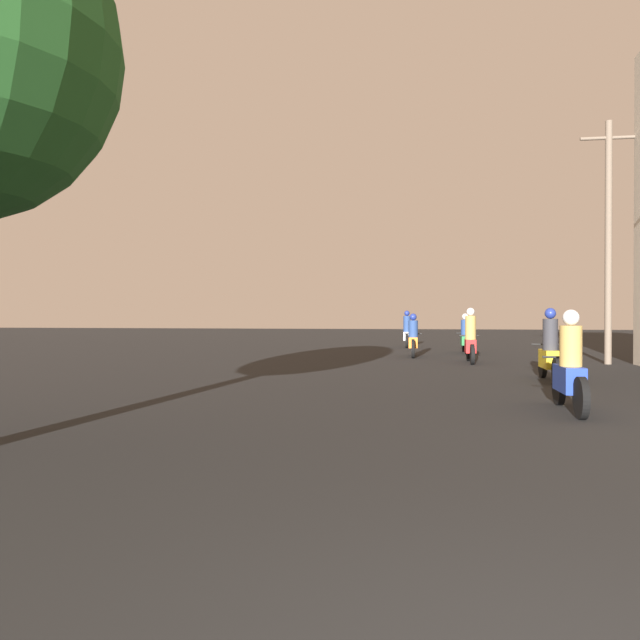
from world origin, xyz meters
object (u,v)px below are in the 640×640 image
(motorcycle_orange, at_px, (413,339))
(motorcycle_green, at_px, (465,337))
(motorcycle_yellow, at_px, (550,352))
(utility_pole_far, at_px, (608,237))
(motorcycle_silver, at_px, (407,333))
(motorcycle_red, at_px, (470,341))
(motorcycle_blue, at_px, (570,371))

(motorcycle_orange, relative_size, motorcycle_green, 0.96)
(motorcycle_yellow, relative_size, utility_pole_far, 0.29)
(utility_pole_far, bearing_deg, motorcycle_silver, 125.02)
(motorcycle_orange, bearing_deg, motorcycle_yellow, -77.01)
(motorcycle_red, xyz_separation_m, utility_pole_far, (3.95, 0.03, 3.06))
(motorcycle_green, xyz_separation_m, motorcycle_silver, (-2.24, 3.81, 0.05))
(motorcycle_yellow, bearing_deg, motorcycle_orange, 119.05)
(motorcycle_yellow, distance_m, motorcycle_silver, 14.02)
(motorcycle_red, height_order, motorcycle_orange, motorcycle_red)
(motorcycle_blue, xyz_separation_m, utility_pole_far, (3.27, 9.54, 3.12))
(motorcycle_yellow, relative_size, motorcycle_silver, 1.06)
(motorcycle_yellow, bearing_deg, motorcycle_red, 111.15)
(motorcycle_orange, bearing_deg, utility_pole_far, -31.40)
(motorcycle_blue, height_order, motorcycle_yellow, motorcycle_yellow)
(motorcycle_blue, height_order, motorcycle_red, motorcycle_red)
(motorcycle_green, bearing_deg, motorcycle_blue, -82.03)
(motorcycle_red, bearing_deg, utility_pole_far, -5.04)
(motorcycle_blue, xyz_separation_m, motorcycle_silver, (-2.72, 18.10, 0.04))
(motorcycle_silver, bearing_deg, motorcycle_green, -62.31)
(motorcycle_red, relative_size, motorcycle_orange, 1.03)
(motorcycle_green, bearing_deg, motorcycle_yellow, -77.60)
(motorcycle_yellow, relative_size, motorcycle_green, 1.00)
(motorcycle_green, relative_size, motorcycle_silver, 1.06)
(motorcycle_red, relative_size, motorcycle_silver, 1.05)
(motorcycle_yellow, bearing_deg, motorcycle_silver, 110.54)
(utility_pole_far, bearing_deg, motorcycle_red, -179.56)
(motorcycle_blue, relative_size, motorcycle_red, 0.99)
(motorcycle_green, bearing_deg, utility_pole_far, -45.62)
(motorcycle_orange, height_order, utility_pole_far, utility_pole_far)
(motorcycle_yellow, bearing_deg, motorcycle_blue, -90.98)
(motorcycle_silver, bearing_deg, utility_pole_far, -57.78)
(motorcycle_green, distance_m, utility_pole_far, 6.81)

